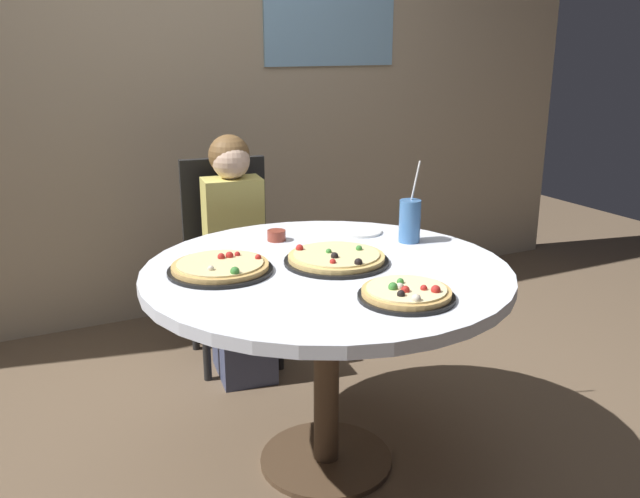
{
  "coord_description": "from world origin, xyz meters",
  "views": [
    {
      "loc": [
        -0.99,
        -1.92,
        1.47
      ],
      "look_at": [
        0.0,
        0.05,
        0.8
      ],
      "focal_mm": 38.2,
      "sensor_mm": 36.0,
      "label": 1
    }
  ],
  "objects_px": {
    "pizza_cheese": "(406,293)",
    "pizza_pepperoni": "(221,267)",
    "diner_child": "(238,270)",
    "plate_small": "(359,231)",
    "sauce_bowl": "(276,235)",
    "soda_cup": "(410,221)",
    "dining_table": "(327,294)",
    "pizza_veggie": "(336,258)",
    "chair_wooden": "(229,249)"
  },
  "relations": [
    {
      "from": "pizza_cheese",
      "to": "pizza_pepperoni",
      "type": "relative_size",
      "value": 0.83
    },
    {
      "from": "diner_child",
      "to": "plate_small",
      "type": "bearing_deg",
      "value": -58.87
    },
    {
      "from": "pizza_pepperoni",
      "to": "sauce_bowl",
      "type": "height_order",
      "value": "pizza_pepperoni"
    },
    {
      "from": "diner_child",
      "to": "soda_cup",
      "type": "xyz_separation_m",
      "value": [
        0.43,
        -0.72,
        0.35
      ]
    },
    {
      "from": "pizza_pepperoni",
      "to": "sauce_bowl",
      "type": "relative_size",
      "value": 4.92
    },
    {
      "from": "plate_small",
      "to": "soda_cup",
      "type": "bearing_deg",
      "value": -61.35
    },
    {
      "from": "dining_table",
      "to": "sauce_bowl",
      "type": "bearing_deg",
      "value": 93.75
    },
    {
      "from": "pizza_pepperoni",
      "to": "soda_cup",
      "type": "xyz_separation_m",
      "value": [
        0.75,
        0.02,
        0.06
      ]
    },
    {
      "from": "pizza_cheese",
      "to": "plate_small",
      "type": "relative_size",
      "value": 1.59
    },
    {
      "from": "dining_table",
      "to": "pizza_cheese",
      "type": "distance_m",
      "value": 0.39
    },
    {
      "from": "soda_cup",
      "to": "sauce_bowl",
      "type": "relative_size",
      "value": 4.38
    },
    {
      "from": "pizza_veggie",
      "to": "plate_small",
      "type": "height_order",
      "value": "pizza_veggie"
    },
    {
      "from": "diner_child",
      "to": "pizza_cheese",
      "type": "distance_m",
      "value": 1.25
    },
    {
      "from": "diner_child",
      "to": "soda_cup",
      "type": "bearing_deg",
      "value": -59.52
    },
    {
      "from": "pizza_cheese",
      "to": "sauce_bowl",
      "type": "height_order",
      "value": "pizza_cheese"
    },
    {
      "from": "pizza_pepperoni",
      "to": "soda_cup",
      "type": "distance_m",
      "value": 0.75
    },
    {
      "from": "chair_wooden",
      "to": "diner_child",
      "type": "relative_size",
      "value": 0.88
    },
    {
      "from": "dining_table",
      "to": "diner_child",
      "type": "relative_size",
      "value": 1.14
    },
    {
      "from": "diner_child",
      "to": "pizza_veggie",
      "type": "height_order",
      "value": "diner_child"
    },
    {
      "from": "pizza_cheese",
      "to": "pizza_pepperoni",
      "type": "xyz_separation_m",
      "value": [
        -0.41,
        0.48,
        -0.0
      ]
    },
    {
      "from": "soda_cup",
      "to": "plate_small",
      "type": "xyz_separation_m",
      "value": [
        -0.11,
        0.19,
        -0.08
      ]
    },
    {
      "from": "diner_child",
      "to": "soda_cup",
      "type": "relative_size",
      "value": 3.53
    },
    {
      "from": "chair_wooden",
      "to": "pizza_pepperoni",
      "type": "relative_size",
      "value": 2.76
    },
    {
      "from": "diner_child",
      "to": "sauce_bowl",
      "type": "relative_size",
      "value": 15.46
    },
    {
      "from": "dining_table",
      "to": "pizza_cheese",
      "type": "height_order",
      "value": "pizza_cheese"
    },
    {
      "from": "sauce_bowl",
      "to": "chair_wooden",
      "type": "bearing_deg",
      "value": 86.88
    },
    {
      "from": "dining_table",
      "to": "soda_cup",
      "type": "relative_size",
      "value": 4.02
    },
    {
      "from": "chair_wooden",
      "to": "plate_small",
      "type": "distance_m",
      "value": 0.8
    },
    {
      "from": "diner_child",
      "to": "pizza_pepperoni",
      "type": "distance_m",
      "value": 0.86
    },
    {
      "from": "pizza_pepperoni",
      "to": "plate_small",
      "type": "height_order",
      "value": "pizza_pepperoni"
    },
    {
      "from": "soda_cup",
      "to": "sauce_bowl",
      "type": "height_order",
      "value": "soda_cup"
    },
    {
      "from": "chair_wooden",
      "to": "pizza_pepperoni",
      "type": "bearing_deg",
      "value": -110.46
    },
    {
      "from": "diner_child",
      "to": "pizza_pepperoni",
      "type": "xyz_separation_m",
      "value": [
        -0.32,
        -0.74,
        0.28
      ]
    },
    {
      "from": "diner_child",
      "to": "pizza_cheese",
      "type": "relative_size",
      "value": 3.77
    },
    {
      "from": "pizza_pepperoni",
      "to": "chair_wooden",
      "type": "bearing_deg",
      "value": 69.54
    },
    {
      "from": "pizza_cheese",
      "to": "diner_child",
      "type": "bearing_deg",
      "value": 93.97
    },
    {
      "from": "plate_small",
      "to": "sauce_bowl",
      "type": "bearing_deg",
      "value": 172.61
    },
    {
      "from": "dining_table",
      "to": "soda_cup",
      "type": "xyz_separation_m",
      "value": [
        0.42,
        0.13,
        0.18
      ]
    },
    {
      "from": "pizza_cheese",
      "to": "plate_small",
      "type": "height_order",
      "value": "pizza_cheese"
    },
    {
      "from": "pizza_cheese",
      "to": "sauce_bowl",
      "type": "bearing_deg",
      "value": 97.67
    },
    {
      "from": "pizza_cheese",
      "to": "pizza_pepperoni",
      "type": "bearing_deg",
      "value": 130.58
    },
    {
      "from": "dining_table",
      "to": "sauce_bowl",
      "type": "xyz_separation_m",
      "value": [
        -0.02,
        0.37,
        0.12
      ]
    },
    {
      "from": "pizza_cheese",
      "to": "chair_wooden",
      "type": "bearing_deg",
      "value": 92.55
    },
    {
      "from": "pizza_pepperoni",
      "to": "sauce_bowl",
      "type": "bearing_deg",
      "value": 39.85
    },
    {
      "from": "diner_child",
      "to": "plate_small",
      "type": "xyz_separation_m",
      "value": [
        0.32,
        -0.53,
        0.27
      ]
    },
    {
      "from": "pizza_cheese",
      "to": "soda_cup",
      "type": "xyz_separation_m",
      "value": [
        0.34,
        0.5,
        0.06
      ]
    },
    {
      "from": "chair_wooden",
      "to": "pizza_cheese",
      "type": "bearing_deg",
      "value": -87.45
    },
    {
      "from": "soda_cup",
      "to": "sauce_bowl",
      "type": "distance_m",
      "value": 0.5
    },
    {
      "from": "dining_table",
      "to": "chair_wooden",
      "type": "distance_m",
      "value": 1.04
    },
    {
      "from": "diner_child",
      "to": "pizza_veggie",
      "type": "distance_m",
      "value": 0.88
    }
  ]
}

